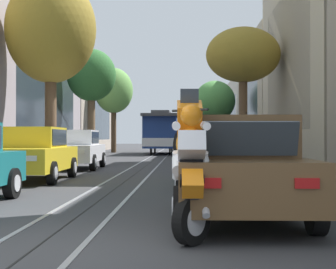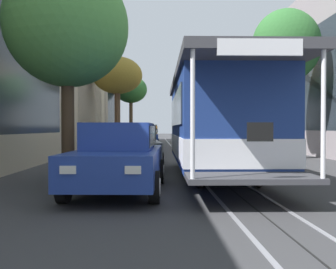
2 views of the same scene
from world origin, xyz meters
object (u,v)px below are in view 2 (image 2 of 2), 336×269
at_px(street_tree_kerb_left_mid, 286,48).
at_px(street_tree_kerb_right_mid, 67,27).
at_px(parked_car_green_second_right, 147,135).
at_px(street_sign_post, 210,126).
at_px(parked_car_brown_near_right, 149,134).
at_px(pedestrian_on_right_pavement, 246,135).
at_px(parked_car_yellow_second_left, 202,135).
at_px(parked_car_brown_fifth_right, 138,141).
at_px(street_tree_kerb_right_near, 131,90).
at_px(parked_car_grey_sixth_right, 135,146).
at_px(motorcycle_with_rider, 156,132).
at_px(parked_car_blue_mid_right, 146,136).
at_px(street_tree_kerb_left_near, 214,91).
at_px(parked_car_teal_near_left, 196,134).
at_px(street_tree_kerb_left_second, 232,70).
at_px(pedestrian_on_left_pavement, 123,134).
at_px(street_tree_kerb_right_second, 117,76).
at_px(parked_car_blue_far_right, 119,157).
at_px(parked_car_blue_fourth_right, 142,138).
at_px(parked_car_white_mid_left, 210,136).
at_px(cable_car_trolley, 216,122).

distance_m(street_tree_kerb_left_mid, street_tree_kerb_right_mid, 11.33).
xyz_separation_m(parked_car_green_second_right, street_sign_post, (-6.64, -2.37, 0.91)).
bearing_deg(parked_car_brown_near_right, pedestrian_on_right_pavement, 121.09).
bearing_deg(parked_car_yellow_second_left, parked_car_brown_near_right, -52.75).
xyz_separation_m(parked_car_brown_fifth_right, street_tree_kerb_right_near, (1.84, -22.01, 5.00)).
height_order(parked_car_green_second_right, parked_car_grey_sixth_right, same).
bearing_deg(street_tree_kerb_left_mid, street_tree_kerb_right_near, -69.78).
relative_size(street_tree_kerb_right_mid, motorcycle_with_rider, 3.04).
relative_size(parked_car_blue_mid_right, parked_car_grey_sixth_right, 1.00).
bearing_deg(street_tree_kerb_left_mid, street_tree_kerb_left_near, -90.44).
bearing_deg(parked_car_teal_near_left, street_tree_kerb_left_near, 149.71).
xyz_separation_m(street_tree_kerb_left_second, pedestrian_on_right_pavement, (-1.35, -0.91, -5.09)).
distance_m(parked_car_yellow_second_left, street_tree_kerb_left_second, 9.08).
relative_size(street_tree_kerb_left_mid, pedestrian_on_left_pavement, 4.55).
distance_m(parked_car_teal_near_left, street_tree_kerb_left_near, 5.18).
relative_size(pedestrian_on_right_pavement, street_sign_post, 0.58).
xyz_separation_m(street_tree_kerb_left_mid, street_tree_kerb_right_second, (8.93, -8.96, -0.12)).
bearing_deg(parked_car_blue_far_right, street_tree_kerb_left_near, -102.74).
relative_size(parked_car_brown_near_right, parked_car_brown_fifth_right, 0.99).
distance_m(parked_car_brown_fifth_right, street_sign_post, 20.30).
bearing_deg(parked_car_blue_mid_right, pedestrian_on_left_pavement, -71.43).
bearing_deg(street_sign_post, parked_car_teal_near_left, -65.11).
bearing_deg(street_tree_kerb_right_second, parked_car_brown_fifth_right, 105.13).
xyz_separation_m(parked_car_blue_fourth_right, street_tree_kerb_left_second, (-6.91, -2.84, 5.19)).
distance_m(street_tree_kerb_left_mid, street_sign_post, 21.87).
bearing_deg(parked_car_blue_mid_right, parked_car_white_mid_left, 165.43).
relative_size(parked_car_blue_far_right, street_tree_kerb_right_second, 0.68).
height_order(parked_car_green_second_right, street_tree_kerb_left_near, street_tree_kerb_left_near).
relative_size(parked_car_blue_far_right, street_sign_post, 1.61).
height_order(parked_car_blue_mid_right, motorcycle_with_rider, motorcycle_with_rider).
height_order(parked_car_teal_near_left, street_tree_kerb_left_near, street_tree_kerb_left_near).
xyz_separation_m(parked_car_green_second_right, street_tree_kerb_left_near, (-7.24, -3.89, 4.75)).
distance_m(motorcycle_with_rider, street_sign_post, 7.98).
distance_m(street_tree_kerb_left_near, street_tree_kerb_right_second, 16.82).
bearing_deg(parked_car_brown_fifth_right, street_tree_kerb_left_second, -128.50).
bearing_deg(pedestrian_on_right_pavement, parked_car_brown_fifth_right, 49.27).
height_order(street_tree_kerb_left_near, street_sign_post, street_tree_kerb_left_near).
relative_size(parked_car_brown_near_right, parked_car_grey_sixth_right, 0.99).
xyz_separation_m(parked_car_yellow_second_left, street_tree_kerb_right_near, (7.35, -5.99, 5.00)).
xyz_separation_m(parked_car_blue_fourth_right, cable_car_trolley, (-2.76, 14.70, 0.86)).
relative_size(parked_car_grey_sixth_right, street_tree_kerb_left_mid, 0.62).
bearing_deg(parked_car_brown_fifth_right, cable_car_trolley, 107.44).
bearing_deg(street_tree_kerb_left_near, parked_car_teal_near_left, -30.29).
xyz_separation_m(parked_car_white_mid_left, parked_car_grey_sixth_right, (5.26, 16.01, 0.00)).
relative_size(street_tree_kerb_right_near, motorcycle_with_rider, 3.86).
bearing_deg(parked_car_brown_near_right, street_tree_kerb_right_second, 83.12).
distance_m(parked_car_grey_sixth_right, pedestrian_on_left_pavement, 25.75).
relative_size(street_tree_kerb_left_second, street_tree_kerb_right_near, 1.14).
xyz_separation_m(parked_car_brown_near_right, street_tree_kerb_left_mid, (-6.94, 25.42, 4.48)).
xyz_separation_m(parked_car_white_mid_left, parked_car_green_second_right, (5.34, -6.50, 0.00)).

